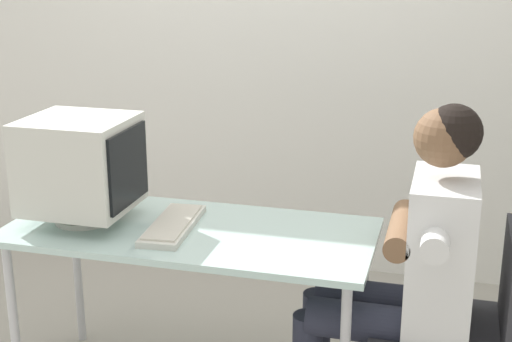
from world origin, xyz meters
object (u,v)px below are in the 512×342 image
(desk, at_px, (191,243))
(keyboard, at_px, (173,225))
(office_chair, at_px, (460,323))
(person_seated, at_px, (408,262))
(crt_monitor, at_px, (81,165))

(desk, xyz_separation_m, keyboard, (-0.06, -0.02, 0.08))
(office_chair, bearing_deg, person_seated, -180.00)
(desk, distance_m, office_chair, 1.03)
(desk, xyz_separation_m, crt_monitor, (-0.43, -0.03, 0.29))
(keyboard, height_order, office_chair, office_chair)
(crt_monitor, height_order, keyboard, crt_monitor)
(desk, bearing_deg, office_chair, -1.20)
(crt_monitor, distance_m, office_chair, 1.52)
(desk, relative_size, office_chair, 1.73)
(crt_monitor, xyz_separation_m, person_seated, (1.24, 0.01, -0.26))
(keyboard, relative_size, person_seated, 0.35)
(crt_monitor, distance_m, keyboard, 0.42)
(desk, distance_m, keyboard, 0.10)
(keyboard, relative_size, office_chair, 0.54)
(desk, height_order, keyboard, keyboard)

